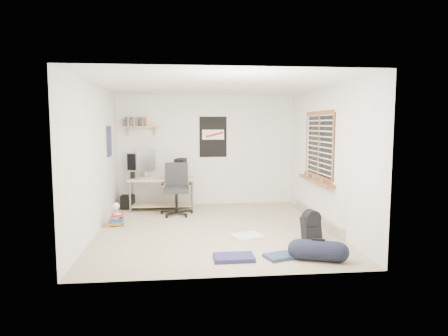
{
  "coord_description": "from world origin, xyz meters",
  "views": [
    {
      "loc": [
        -0.54,
        -6.86,
        1.84
      ],
      "look_at": [
        0.18,
        0.14,
        1.06
      ],
      "focal_mm": 32.0,
      "sensor_mm": 36.0,
      "label": 1
    }
  ],
  "objects": [
    {
      "name": "jeans_b",
      "position": [
        0.77,
        -1.64,
        0.03
      ],
      "size": [
        0.47,
        0.4,
        0.05
      ],
      "primitive_type": "cube",
      "rotation": [
        0.0,
        0.0,
        0.32
      ],
      "color": "navy",
      "rests_on": "floor"
    },
    {
      "name": "office_chair",
      "position": [
        -0.68,
        1.18,
        0.49
      ],
      "size": [
        0.7,
        0.7,
        1.06
      ],
      "primitive_type": "cube",
      "rotation": [
        0.0,
        0.0,
        -0.01
      ],
      "color": "#252528",
      "rests_on": "floor"
    },
    {
      "name": "duffel_bag",
      "position": [
        1.26,
        -1.79,
        0.14
      ],
      "size": [
        0.36,
        0.36,
        0.55
      ],
      "primitive_type": "cylinder",
      "rotation": [
        0.0,
        0.0,
        -0.35
      ],
      "color": "black",
      "rests_on": "floor"
    },
    {
      "name": "pc_tower",
      "position": [
        -0.59,
        1.99,
        0.86
      ],
      "size": [
        0.29,
        0.45,
        0.44
      ],
      "primitive_type": "cube",
      "rotation": [
        0.0,
        0.0,
        -0.23
      ],
      "color": "black",
      "rests_on": "desk"
    },
    {
      "name": "left_wall",
      "position": [
        -2.0,
        0.0,
        1.25
      ],
      "size": [
        0.01,
        4.5,
        2.5
      ],
      "primitive_type": "cube",
      "color": "silver",
      "rests_on": "ground"
    },
    {
      "name": "book_stack",
      "position": [
        -1.75,
        0.36,
        0.15
      ],
      "size": [
        0.49,
        0.41,
        0.33
      ],
      "primitive_type": "cube",
      "rotation": [
        0.0,
        0.0,
        0.01
      ],
      "color": "brown",
      "rests_on": "floor"
    },
    {
      "name": "wall_shelf",
      "position": [
        -1.45,
        2.14,
        1.78
      ],
      "size": [
        0.8,
        0.22,
        0.24
      ],
      "primitive_type": "cube",
      "color": "tan",
      "rests_on": "back_wall"
    },
    {
      "name": "speaker_left",
      "position": [
        -1.61,
        1.72,
        0.74
      ],
      "size": [
        0.09,
        0.09,
        0.18
      ],
      "primitive_type": "cube",
      "rotation": [
        0.0,
        0.0,
        -0.01
      ],
      "color": "black",
      "rests_on": "desk"
    },
    {
      "name": "poster_left_wall",
      "position": [
        -1.99,
        1.2,
        1.5
      ],
      "size": [
        0.02,
        0.42,
        0.6
      ],
      "primitive_type": "cube",
      "color": "navy",
      "rests_on": "left_wall"
    },
    {
      "name": "desk",
      "position": [
        -1.0,
        1.74,
        0.36
      ],
      "size": [
        1.52,
        0.9,
        0.65
      ],
      "primitive_type": "cube",
      "rotation": [
        0.0,
        0.0,
        0.21
      ],
      "color": "tan",
      "rests_on": "floor"
    },
    {
      "name": "monitor_right",
      "position": [
        -1.35,
        1.94,
        0.89
      ],
      "size": [
        0.44,
        0.31,
        0.49
      ],
      "primitive_type": "cube",
      "rotation": [
        0.0,
        0.0,
        0.51
      ],
      "color": "#BAB8BE",
      "rests_on": "desk"
    },
    {
      "name": "ceiling",
      "position": [
        0.0,
        0.0,
        2.5
      ],
      "size": [
        4.0,
        4.5,
        0.01
      ],
      "primitive_type": "cube",
      "color": "white",
      "rests_on": "ground"
    },
    {
      "name": "baseboard_heater",
      "position": [
        1.96,
        0.3,
        0.09
      ],
      "size": [
        0.08,
        2.5,
        0.18
      ],
      "primitive_type": "cube",
      "color": "#B7B2A8",
      "rests_on": "floor"
    },
    {
      "name": "back_wall",
      "position": [
        0.0,
        2.25,
        1.25
      ],
      "size": [
        4.0,
        0.01,
        2.5
      ],
      "primitive_type": "cube",
      "color": "silver",
      "rests_on": "ground"
    },
    {
      "name": "tshirt",
      "position": [
        0.49,
        -0.59,
        0.02
      ],
      "size": [
        0.57,
        0.52,
        0.04
      ],
      "primitive_type": "cube",
      "rotation": [
        0.0,
        0.0,
        0.33
      ],
      "color": "silver",
      "rests_on": "floor"
    },
    {
      "name": "backpack",
      "position": [
        1.47,
        -0.86,
        0.2
      ],
      "size": [
        0.33,
        0.29,
        0.38
      ],
      "primitive_type": "cube",
      "rotation": [
        0.0,
        0.0,
        0.26
      ],
      "color": "black",
      "rests_on": "floor"
    },
    {
      "name": "right_wall",
      "position": [
        2.0,
        0.0,
        1.25
      ],
      "size": [
        0.01,
        4.5,
        2.5
      ],
      "primitive_type": "cube",
      "color": "silver",
      "rests_on": "ground"
    },
    {
      "name": "desk_lamp",
      "position": [
        -1.73,
        0.34,
        0.38
      ],
      "size": [
        0.19,
        0.25,
        0.22
      ],
      "primitive_type": "cube",
      "rotation": [
        0.0,
        0.0,
        -0.29
      ],
      "color": "white",
      "rests_on": "book_stack"
    },
    {
      "name": "floor",
      "position": [
        0.0,
        0.0,
        -0.01
      ],
      "size": [
        4.0,
        4.5,
        0.01
      ],
      "primitive_type": "cube",
      "color": "gray",
      "rests_on": "ground"
    },
    {
      "name": "speaker_right",
      "position": [
        -0.86,
        1.66,
        0.73
      ],
      "size": [
        0.09,
        0.09,
        0.17
      ],
      "primitive_type": "cube",
      "rotation": [
        0.0,
        0.0,
        0.09
      ],
      "color": "black",
      "rests_on": "desk"
    },
    {
      "name": "window",
      "position": [
        1.95,
        0.3,
        1.45
      ],
      "size": [
        0.1,
        1.5,
        1.26
      ],
      "primitive_type": "cube",
      "color": "brown",
      "rests_on": "right_wall"
    },
    {
      "name": "monitor_left",
      "position": [
        -1.61,
        1.99,
        0.85
      ],
      "size": [
        0.38,
        0.2,
        0.41
      ],
      "primitive_type": "cube",
      "rotation": [
        0.0,
        0.0,
        -0.3
      ],
      "color": "#9F9EA3",
      "rests_on": "desk"
    },
    {
      "name": "jeans_a",
      "position": [
        0.13,
        -1.64,
        0.03
      ],
      "size": [
        0.55,
        0.35,
        0.06
      ],
      "primitive_type": "cube",
      "rotation": [
        0.0,
        0.0,
        0.01
      ],
      "color": "#242350",
      "rests_on": "floor"
    },
    {
      "name": "poster_back_wall",
      "position": [
        0.15,
        2.23,
        1.55
      ],
      "size": [
        0.62,
        0.03,
        0.92
      ],
      "primitive_type": "cube",
      "color": "black",
      "rests_on": "back_wall"
    },
    {
      "name": "subwoofer",
      "position": [
        -1.75,
        1.88,
        0.14
      ],
      "size": [
        0.29,
        0.29,
        0.31
      ],
      "primitive_type": "cube",
      "rotation": [
        0.0,
        0.0,
        -0.05
      ],
      "color": "black",
      "rests_on": "floor"
    },
    {
      "name": "keyboard",
      "position": [
        -1.07,
        1.8,
        0.66
      ],
      "size": [
        0.43,
        0.25,
        0.02
      ],
      "primitive_type": "cube",
      "rotation": [
        0.0,
        0.0,
        0.3
      ],
      "color": "black",
      "rests_on": "desk"
    }
  ]
}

